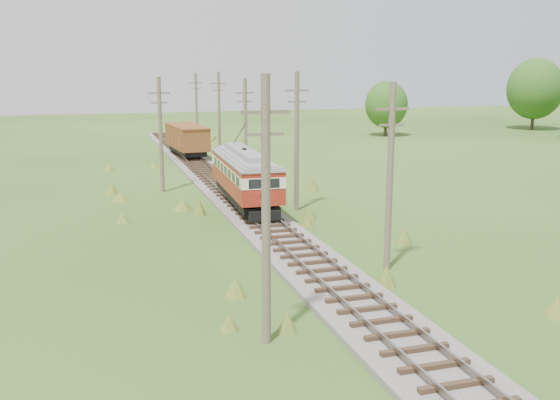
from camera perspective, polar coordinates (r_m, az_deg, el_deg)
name	(u,v)px	position (r m, az deg, el deg)	size (l,w,h in m)	color
railbed_main	(239,201)	(43.11, -3.80, -0.12)	(3.60, 96.00, 0.57)	#605B54
streetcar	(245,173)	(40.91, -3.25, 2.48)	(3.10, 11.48, 5.21)	black
gondola	(187,138)	(65.31, -8.51, 5.60)	(3.46, 9.02, 2.94)	black
gravel_pile	(234,159)	(61.08, -4.26, 3.74)	(3.09, 3.28, 1.12)	gray
utility_pole_r_2	(390,176)	(28.56, 10.02, 2.22)	(1.60, 0.30, 8.60)	brown
utility_pole_r_3	(297,140)	(40.41, 1.53, 5.47)	(1.60, 0.30, 9.00)	brown
utility_pole_r_4	(245,128)	(52.81, -3.18, 6.63)	(1.60, 0.30, 8.40)	brown
utility_pole_r_5	(219,114)	(65.53, -5.58, 7.83)	(1.60, 0.30, 8.90)	brown
utility_pole_r_6	(196,108)	(78.26, -7.65, 8.35)	(1.60, 0.30, 8.70)	brown
utility_pole_l_a	(266,210)	(20.32, -1.29, -0.92)	(1.60, 0.30, 9.00)	brown
utility_pole_l_b	(161,134)	(47.58, -10.86, 5.99)	(1.60, 0.30, 8.60)	brown
tree_right_5	(535,89)	(104.30, 22.29, 9.38)	(8.40, 8.40, 10.82)	#38281C
tree_mid_b	(386,105)	(88.54, 9.70, 8.59)	(5.88, 5.88, 7.57)	#38281C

